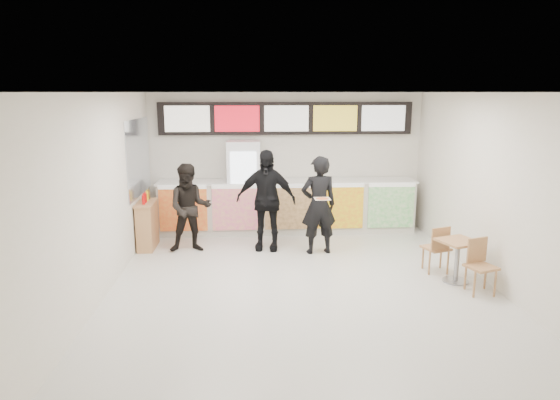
{
  "coord_description": "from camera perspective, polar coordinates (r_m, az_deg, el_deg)",
  "views": [
    {
      "loc": [
        -0.81,
        -7.48,
        3.0
      ],
      "look_at": [
        -0.27,
        1.2,
        1.12
      ],
      "focal_mm": 32.0,
      "sensor_mm": 36.0,
      "label": 1
    }
  ],
  "objects": [
    {
      "name": "floor",
      "position": [
        8.1,
        2.48,
        -9.55
      ],
      "size": [
        7.0,
        7.0,
        0.0
      ],
      "primitive_type": "plane",
      "color": "beige",
      "rests_on": "ground"
    },
    {
      "name": "menu_board",
      "position": [
        10.94,
        0.72,
        9.32
      ],
      "size": [
        5.5,
        0.14,
        0.7
      ],
      "color": "black",
      "rests_on": "wall_back"
    },
    {
      "name": "condiment_ledge",
      "position": [
        10.1,
        -14.92,
        -2.72
      ],
      "size": [
        0.33,
        0.82,
        1.1
      ],
      "color": "tan",
      "rests_on": "floor"
    },
    {
      "name": "customer_left",
      "position": [
        9.62,
        -10.27,
        -0.92
      ],
      "size": [
        0.88,
        0.72,
        1.7
      ],
      "primitive_type": "imported",
      "rotation": [
        0.0,
        0.0,
        0.1
      ],
      "color": "black",
      "rests_on": "floor"
    },
    {
      "name": "wall_left",
      "position": [
        7.94,
        -19.49,
        0.61
      ],
      "size": [
        0.0,
        7.0,
        7.0
      ],
      "primitive_type": "plane",
      "rotation": [
        1.57,
        0.0,
        1.57
      ],
      "color": "silver",
      "rests_on": "floor"
    },
    {
      "name": "drinks_fridge",
      "position": [
        10.78,
        -4.15,
        1.48
      ],
      "size": [
        0.7,
        0.67,
        2.0
      ],
      "color": "white",
      "rests_on": "floor"
    },
    {
      "name": "customer_main",
      "position": [
        9.37,
        4.43,
        -0.6
      ],
      "size": [
        0.74,
        0.54,
        1.86
      ],
      "primitive_type": "imported",
      "rotation": [
        0.0,
        0.0,
        3.29
      ],
      "color": "black",
      "rests_on": "floor"
    },
    {
      "name": "pizza_slice",
      "position": [
        8.89,
        4.85,
        0.19
      ],
      "size": [
        0.36,
        0.36,
        0.02
      ],
      "color": "beige",
      "rests_on": "customer_main"
    },
    {
      "name": "ceiling",
      "position": [
        7.52,
        2.69,
        12.19
      ],
      "size": [
        7.0,
        7.0,
        0.0
      ],
      "primitive_type": "plane",
      "rotation": [
        3.14,
        0.0,
        0.0
      ],
      "color": "white",
      "rests_on": "wall_back"
    },
    {
      "name": "mirror_panel",
      "position": [
        10.24,
        -15.85,
        4.73
      ],
      "size": [
        0.01,
        2.0,
        1.5
      ],
      "primitive_type": "cube",
      "color": "#B2B7BF",
      "rests_on": "wall_left"
    },
    {
      "name": "customer_mid",
      "position": [
        9.58,
        -1.63,
        -0.01
      ],
      "size": [
        1.21,
        0.66,
        1.95
      ],
      "primitive_type": "imported",
      "rotation": [
        0.0,
        0.0,
        -0.17
      ],
      "color": "black",
      "rests_on": "floor"
    },
    {
      "name": "cafe_table",
      "position": [
        8.51,
        19.63,
        -5.74
      ],
      "size": [
        0.83,
        1.46,
        0.83
      ],
      "rotation": [
        0.0,
        0.0,
        0.33
      ],
      "color": "tan",
      "rests_on": "floor"
    },
    {
      "name": "service_counter",
      "position": [
        10.88,
        0.82,
        -0.7
      ],
      "size": [
        5.56,
        0.77,
        1.14
      ],
      "color": "silver",
      "rests_on": "floor"
    },
    {
      "name": "wall_right",
      "position": [
        8.53,
        23.06,
        1.09
      ],
      "size": [
        0.0,
        7.0,
        7.0
      ],
      "primitive_type": "plane",
      "rotation": [
        1.57,
        0.0,
        -1.57
      ],
      "color": "silver",
      "rests_on": "floor"
    },
    {
      "name": "wall_back",
      "position": [
        11.11,
        0.67,
        4.44
      ],
      "size": [
        6.0,
        0.0,
        6.0
      ],
      "primitive_type": "plane",
      "rotation": [
        1.57,
        0.0,
        0.0
      ],
      "color": "silver",
      "rests_on": "floor"
    }
  ]
}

